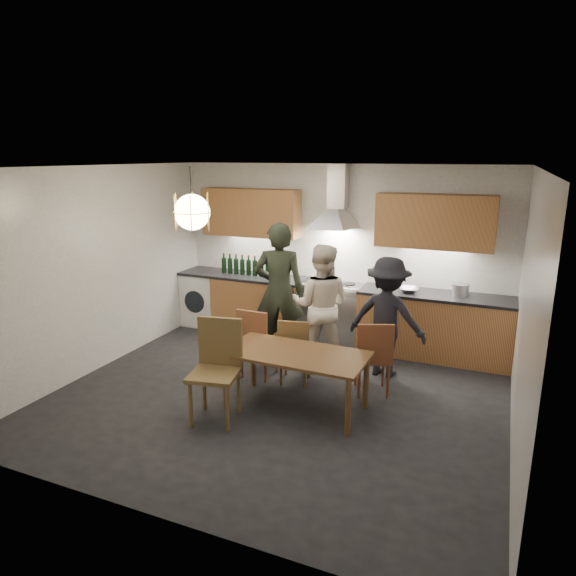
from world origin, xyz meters
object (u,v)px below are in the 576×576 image
at_px(chair_front, 217,362).
at_px(stock_pot, 460,290).
at_px(dining_table, 296,359).
at_px(mixing_bowl, 409,290).
at_px(person_left, 279,291).
at_px(person_mid, 321,306).
at_px(wine_bottles, 245,265).
at_px(person_right, 387,317).
at_px(chair_back_left, 256,339).

xyz_separation_m(chair_front, stock_pot, (2.18, 2.64, 0.36)).
distance_m(dining_table, mixing_bowl, 2.26).
height_order(person_left, person_mid, person_left).
bearing_deg(stock_pot, dining_table, -124.55).
bearing_deg(chair_front, person_mid, 62.04).
xyz_separation_m(chair_front, person_mid, (0.53, 1.76, 0.20)).
relative_size(mixing_bowl, wine_bottles, 0.32).
relative_size(person_mid, person_right, 1.07).
xyz_separation_m(person_right, wine_bottles, (-2.43, 0.85, 0.29)).
height_order(dining_table, stock_pot, stock_pot).
bearing_deg(chair_back_left, person_left, -86.73).
xyz_separation_m(person_mid, mixing_bowl, (0.99, 0.80, 0.12)).
height_order(chair_back_left, mixing_bowl, mixing_bowl).
bearing_deg(mixing_bowl, person_right, -98.44).
relative_size(stock_pot, wine_bottles, 0.26).
relative_size(mixing_bowl, stock_pot, 1.22).
xyz_separation_m(chair_front, mixing_bowl, (1.52, 2.56, 0.32)).
relative_size(chair_front, wine_bottles, 1.27).
bearing_deg(person_mid, person_right, 171.39).
distance_m(dining_table, person_left, 1.58).
relative_size(chair_front, stock_pot, 4.89).
bearing_deg(person_mid, wine_bottles, -38.40).
distance_m(person_right, mixing_bowl, 0.82).
bearing_deg(person_mid, person_left, -14.00).
relative_size(chair_back_left, chair_front, 0.85).
height_order(chair_front, person_right, person_right).
height_order(mixing_bowl, stock_pot, stock_pot).
distance_m(chair_back_left, mixing_bowl, 2.24).
relative_size(dining_table, person_mid, 0.96).
height_order(dining_table, person_right, person_right).
relative_size(dining_table, chair_back_left, 1.73).
bearing_deg(wine_bottles, chair_back_left, -58.73).
bearing_deg(chair_back_left, person_mid, -127.68).
xyz_separation_m(stock_pot, wine_bottles, (-3.21, -0.02, 0.08)).
bearing_deg(mixing_bowl, person_mid, -140.93).
height_order(person_left, person_right, person_left).
relative_size(person_mid, wine_bottles, 1.93).
xyz_separation_m(mixing_bowl, stock_pot, (0.66, 0.08, 0.04)).
height_order(person_mid, wine_bottles, person_mid).
distance_m(chair_front, mixing_bowl, 2.99).
bearing_deg(chair_back_left, stock_pot, -143.32).
bearing_deg(wine_bottles, person_mid, -29.00).
bearing_deg(person_mid, chair_front, 63.91).
relative_size(dining_table, chair_front, 1.46).
bearing_deg(chair_front, chair_back_left, 81.93).
xyz_separation_m(person_left, wine_bottles, (-0.94, 0.81, 0.12)).
height_order(chair_back_left, person_mid, person_mid).
height_order(person_right, wine_bottles, person_right).
xyz_separation_m(mixing_bowl, wine_bottles, (-2.54, 0.06, 0.12)).
distance_m(chair_front, person_mid, 1.85).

